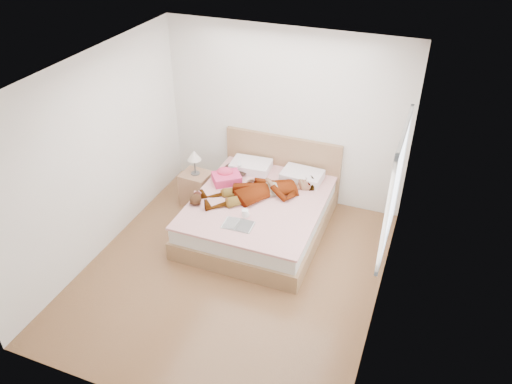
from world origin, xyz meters
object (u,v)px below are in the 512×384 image
phone (239,163)px  plush_toy (196,199)px  towel (226,177)px  woman (262,188)px  coffee_mug (245,213)px  magazine (238,225)px  bed (261,210)px  nightstand (196,186)px

phone → plush_toy: 0.96m
towel → woman: bearing=-12.9°
coffee_mug → magazine: bearing=-93.7°
bed → plush_toy: 0.94m
woman → bed: bearing=-26.5°
towel → phone: bearing=70.4°
woman → bed: size_ratio=0.81×
woman → nightstand: nightstand is taller
plush_toy → phone: bearing=74.6°
woman → plush_toy: size_ratio=6.41×
plush_toy → towel: bearing=76.3°
plush_toy → coffee_mug: bearing=-3.5°
phone → magazine: (0.47, -1.17, -0.17)m
towel → nightstand: 0.60m
nightstand → plush_toy: bearing=-62.2°
coffee_mug → bed: bearing=87.2°
woman → plush_toy: 0.91m
towel → nightstand: nightstand is taller
coffee_mug → nightstand: size_ratio=0.15×
towel → nightstand: size_ratio=0.56×
towel → nightstand: bearing=176.4°
bed → magazine: size_ratio=5.18×
towel → coffee_mug: bearing=-50.2°
woman → phone: (-0.50, 0.40, 0.06)m
coffee_mug → plush_toy: 0.74m
bed → plush_toy: size_ratio=7.93×
phone → coffee_mug: phone is taller
woman → nightstand: bearing=-136.7°
phone → coffee_mug: size_ratio=0.71×
coffee_mug → woman: bearing=88.6°
magazine → coffee_mug: size_ratio=3.00×
phone → towel: phone is taller
nightstand → magazine: bearing=-40.9°
coffee_mug → plush_toy: (-0.74, 0.04, 0.02)m
woman → towel: (-0.59, 0.14, -0.03)m
bed → coffee_mug: bed is taller
woman → plush_toy: (-0.75, -0.51, -0.04)m
woman → towel: woman is taller
phone → woman: bearing=-76.7°
bed → towel: size_ratio=4.19×
towel → plush_toy: size_ratio=1.89×
magazine → nightstand: (-1.09, 0.94, -0.22)m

